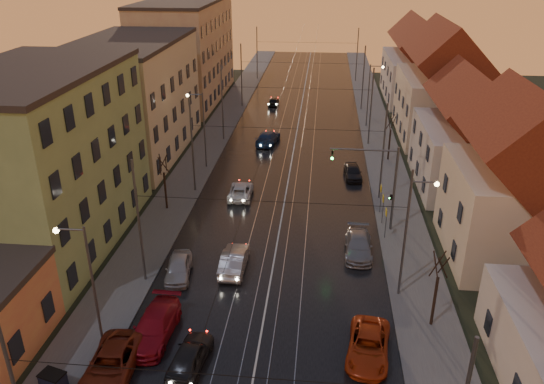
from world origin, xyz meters
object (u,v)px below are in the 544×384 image
(driving_car_0, at_px, (190,356))
(parked_right_0, at_px, (368,346))
(traffic_light_mast, at_px, (382,178))
(driving_car_3, at_px, (268,138))
(street_lamp_0, at_px, (87,278))
(parked_left_2, at_px, (154,326))
(driving_car_4, at_px, (274,101))
(parked_left_1, at_px, (112,364))
(parked_right_1, at_px, (358,245))
(driving_car_1, at_px, (234,260))
(driving_car_2, at_px, (241,191))
(street_lamp_2, at_px, (201,123))
(parked_left_3, at_px, (179,268))
(parked_right_2, at_px, (353,172))
(street_lamp_1, at_px, (412,223))
(street_lamp_3, at_px, (371,89))
(dumpster, at_px, (54,383))

(driving_car_0, distance_m, parked_right_0, 9.91)
(traffic_light_mast, distance_m, driving_car_3, 23.41)
(street_lamp_0, xyz_separation_m, parked_left_2, (2.90, 1.39, -4.12))
(driving_car_4, height_order, parked_left_1, parked_left_1)
(parked_right_1, bearing_deg, street_lamp_0, -140.16)
(parked_right_0, bearing_deg, traffic_light_mast, 90.74)
(street_lamp_0, distance_m, driving_car_0, 6.99)
(driving_car_0, distance_m, driving_car_1, 9.87)
(driving_car_4, xyz_separation_m, parked_left_1, (-3.46, -54.96, 0.12))
(traffic_light_mast, xyz_separation_m, parked_right_1, (-1.79, -3.90, -3.89))
(driving_car_2, relative_size, driving_car_3, 0.86)
(driving_car_1, height_order, parked_left_2, driving_car_1)
(street_lamp_2, distance_m, driving_car_4, 25.95)
(driving_car_3, relative_size, parked_left_3, 1.26)
(driving_car_0, bearing_deg, parked_right_2, -103.65)
(street_lamp_0, xyz_separation_m, driving_car_1, (6.38, 9.06, -4.12))
(parked_left_1, distance_m, parked_left_3, 9.73)
(parked_right_1, bearing_deg, driving_car_3, 112.75)
(street_lamp_0, xyz_separation_m, driving_car_4, (5.01, 53.10, -4.28))
(driving_car_2, xyz_separation_m, driving_car_4, (0.00, 31.90, -0.01))
(street_lamp_1, height_order, parked_left_2, street_lamp_1)
(street_lamp_0, xyz_separation_m, parked_left_1, (1.55, -1.86, -4.15))
(traffic_light_mast, bearing_deg, parked_right_2, 98.58)
(driving_car_4, distance_m, parked_left_2, 51.76)
(street_lamp_0, height_order, driving_car_4, street_lamp_0)
(street_lamp_3, bearing_deg, driving_car_0, -105.78)
(driving_car_2, xyz_separation_m, parked_left_1, (-3.46, -23.07, 0.11))
(driving_car_0, relative_size, driving_car_1, 0.90)
(driving_car_0, xyz_separation_m, driving_car_2, (-0.55, 21.99, -0.10))
(street_lamp_0, height_order, traffic_light_mast, street_lamp_0)
(driving_car_3, bearing_deg, dumpster, 87.82)
(driving_car_3, relative_size, parked_right_0, 1.06)
(traffic_light_mast, distance_m, driving_car_2, 13.75)
(street_lamp_0, relative_size, driving_car_1, 1.72)
(street_lamp_0, relative_size, parked_right_0, 1.63)
(street_lamp_2, relative_size, parked_right_2, 2.00)
(dumpster, bearing_deg, driving_car_0, 38.49)
(street_lamp_1, bearing_deg, street_lamp_0, -156.28)
(parked_left_3, bearing_deg, parked_left_2, -95.16)
(driving_car_2, bearing_deg, street_lamp_1, 133.54)
(street_lamp_2, xyz_separation_m, parked_left_1, (1.55, -29.86, -4.15))
(driving_car_2, height_order, parked_left_1, parked_left_1)
(driving_car_2, relative_size, parked_left_2, 0.85)
(parked_right_2, bearing_deg, street_lamp_2, 170.90)
(driving_car_1, distance_m, parked_right_1, 9.42)
(driving_car_0, bearing_deg, street_lamp_0, -1.81)
(driving_car_2, xyz_separation_m, parked_right_1, (10.30, -9.11, 0.09))
(driving_car_3, bearing_deg, parked_left_2, 92.65)
(traffic_light_mast, bearing_deg, parked_left_1, -131.05)
(parked_left_1, height_order, parked_right_1, parked_left_1)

